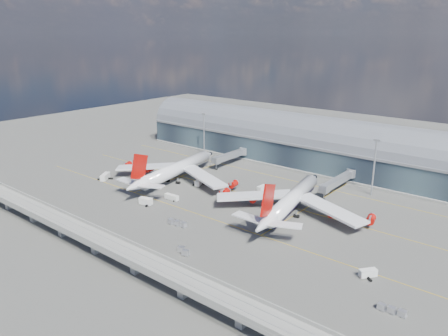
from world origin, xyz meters
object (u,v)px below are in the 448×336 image
Objects in this scene: service_truck_3 at (368,273)px; cargo_train_0 at (183,251)px; floodlight_mast_right at (374,166)px; service_truck_0 at (105,177)px; airliner_right at (291,201)px; cargo_train_1 at (177,223)px; cargo_train_2 at (392,310)px; floodlight_mast_left at (204,134)px; airliner_left at (174,170)px; service_truck_4 at (262,189)px; service_truck_5 at (199,182)px; service_truck_2 at (172,197)px; service_truck_1 at (146,201)px.

service_truck_3 is 0.98× the size of cargo_train_0.
service_truck_0 is at bearing -150.40° from floodlight_mast_right.
cargo_train_1 is at bearing -138.26° from airliner_right.
cargo_train_0 reaches higher than cargo_train_2.
cargo_train_1 reaches higher than cargo_train_0.
service_truck_0 is at bearing -178.74° from airliner_right.
service_truck_0 is (-92.91, -21.01, -3.94)m from airliner_right.
floodlight_mast_left is 1.00× the size of floodlight_mast_right.
cargo_train_0 is at bearing 105.51° from cargo_train_2.
cargo_train_1 is (37.04, -35.16, -5.03)m from airliner_left.
service_truck_3 is at bearing -23.50° from airliner_left.
service_truck_4 reaches higher than cargo_train_0.
service_truck_5 reaches higher than cargo_train_2.
service_truck_3 reaches higher than cargo_train_1.
airliner_right is 8.76× the size of service_truck_0.
floodlight_mast_left is 71.34m from service_truck_2.
airliner_left is 12.64× the size of service_truck_3.
service_truck_0 is at bearing 53.37° from cargo_train_0.
service_truck_0 is 1.41× the size of service_truck_3.
service_truck_3 is 0.72× the size of cargo_train_2.
cargo_train_0 is (-10.18, -50.83, -4.62)m from airliner_right.
airliner_right is at bearing -28.29° from cargo_train_1.
service_truck_3 is (42.37, -26.52, -4.25)m from airliner_right.
service_truck_3 is at bearing -35.84° from service_truck_0.
cargo_train_0 is at bearing -106.39° from floodlight_mast_right.
service_truck_0 is 0.89× the size of cargo_train_1.
airliner_right is 50.16m from service_truck_3.
service_truck_2 is at bearing -57.78° from airliner_left.
service_truck_2 is (-64.76, -60.79, -12.34)m from floodlight_mast_right.
service_truck_0 is at bearing 88.35° from cargo_train_2.
service_truck_1 is 1.09× the size of service_truck_3.
airliner_left is 43.92m from service_truck_4.
floodlight_mast_right is at bearing 30.10° from cargo_train_2.
airliner_left is (-81.27, -42.74, -7.62)m from floodlight_mast_right.
floodlight_mast_left is at bearing 64.97° from cargo_train_2.
service_truck_0 is (-28.59, -19.67, -4.40)m from airliner_left.
service_truck_4 is 0.67× the size of cargo_train_2.
service_truck_2 reaches higher than cargo_train_1.
floodlight_mast_right reaches higher than service_truck_1.
airliner_left is 9.05× the size of cargo_train_2.
floodlight_mast_right is 73.56m from service_truck_3.
service_truck_0 is 45.12m from service_truck_2.
service_truck_5 is at bearing -150.42° from floodlight_mast_right.
service_truck_5 is at bearing 165.85° from airliner_right.
airliner_left reaches higher than service_truck_0.
floodlight_mast_left is at bearing -171.01° from service_truck_3.
floodlight_mast_left is 47.28m from airliner_left.
cargo_train_0 is (82.74, -29.82, -0.67)m from service_truck_0.
service_truck_1 is 11.75m from service_truck_2.
airliner_left is 124.40m from cargo_train_2.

